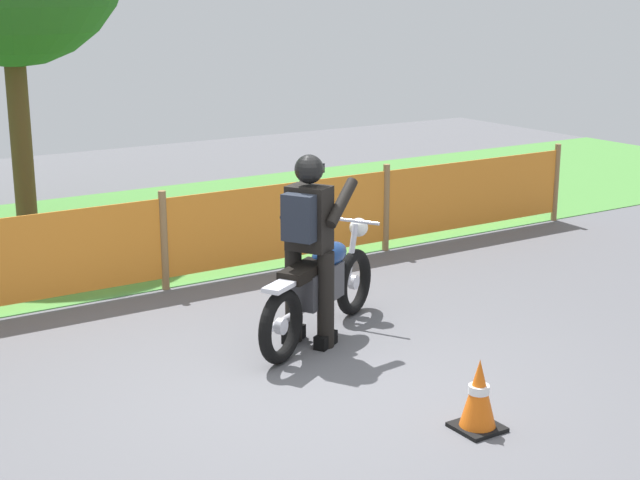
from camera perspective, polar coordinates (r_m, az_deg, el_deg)
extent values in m
cube|color=#5B5B60|center=(7.65, -0.49, -8.50)|extent=(24.00, 24.00, 0.02)
cube|color=#4C8C3D|center=(12.31, -14.02, 0.12)|extent=(24.00, 5.04, 0.01)
cylinder|color=olive|center=(9.90, -9.40, -0.03)|extent=(0.08, 0.08, 1.05)
cylinder|color=olive|center=(11.30, 4.00, 1.96)|extent=(0.08, 0.08, 1.05)
cylinder|color=olive|center=(13.18, 14.05, 3.39)|extent=(0.08, 0.08, 1.05)
cube|color=orange|center=(9.44, -17.38, -1.11)|extent=(2.78, 0.02, 0.85)
cube|color=orange|center=(10.52, -2.26, 1.14)|extent=(2.78, 0.02, 0.85)
cube|color=orange|center=(12.19, 9.41, 2.83)|extent=(2.78, 0.02, 0.85)
cylinder|color=brown|center=(13.19, -17.65, 6.41)|extent=(0.28, 0.28, 2.53)
torus|color=black|center=(9.06, 2.05, -2.55)|extent=(0.61, 0.41, 0.64)
cylinder|color=silver|center=(9.06, 2.05, -2.55)|extent=(0.15, 0.12, 0.14)
torus|color=black|center=(7.89, -2.36, -5.22)|extent=(0.61, 0.41, 0.64)
cylinder|color=silver|center=(7.89, -2.36, -5.22)|extent=(0.15, 0.12, 0.14)
cube|color=#38383D|center=(8.37, -0.16, -2.72)|extent=(0.64, 0.51, 0.32)
ellipsoid|color=navy|center=(8.50, 0.56, -0.90)|extent=(0.57, 0.47, 0.22)
cube|color=black|center=(8.10, -0.98, -1.91)|extent=(0.60, 0.47, 0.10)
cube|color=silver|center=(7.77, -2.39, -2.79)|extent=(0.39, 0.32, 0.04)
cylinder|color=silver|center=(8.93, 1.90, -0.88)|extent=(0.23, 0.16, 0.57)
sphere|color=white|center=(9.01, 2.35, 0.78)|extent=(0.25, 0.25, 0.18)
cylinder|color=silver|center=(8.81, 1.81, 1.20)|extent=(0.33, 0.54, 0.03)
cylinder|color=silver|center=(8.26, -1.99, -4.76)|extent=(0.51, 0.33, 0.07)
cylinder|color=black|center=(8.34, -1.61, -3.31)|extent=(0.20, 0.20, 0.86)
cube|color=black|center=(8.46, -1.60, -5.69)|extent=(0.28, 0.22, 0.12)
cylinder|color=black|center=(8.19, 0.35, -3.63)|extent=(0.20, 0.20, 0.86)
cube|color=black|center=(8.32, 0.34, -6.05)|extent=(0.28, 0.22, 0.12)
cube|color=black|center=(8.07, -0.66, 1.33)|extent=(0.39, 0.43, 0.56)
cylinder|color=black|center=(8.30, -1.41, 2.57)|extent=(0.47, 0.33, 0.38)
cylinder|color=black|center=(8.10, 1.31, 2.27)|extent=(0.47, 0.33, 0.38)
sphere|color=black|center=(7.99, -0.67, 4.30)|extent=(0.34, 0.34, 0.25)
cube|color=black|center=(8.07, -0.33, 4.41)|extent=(0.12, 0.17, 0.08)
cube|color=#1E232D|center=(7.92, -1.24, 1.36)|extent=(0.28, 0.32, 0.40)
cube|color=black|center=(6.93, 9.47, -11.08)|extent=(0.32, 0.32, 0.03)
cone|color=orange|center=(6.82, 9.56, -9.07)|extent=(0.26, 0.26, 0.50)
cylinder|color=white|center=(6.81, 9.57, -8.88)|extent=(0.15, 0.15, 0.06)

